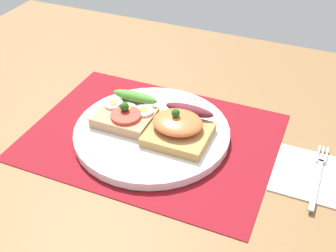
{
  "coord_description": "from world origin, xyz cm",
  "views": [
    {
      "loc": [
        25.1,
        -52.38,
        46.21
      ],
      "look_at": [
        3.0,
        0.0,
        3.26
      ],
      "focal_mm": 45.76,
      "sensor_mm": 36.0,
      "label": 1
    }
  ],
  "objects": [
    {
      "name": "napkin",
      "position": [
        28.12,
        0.75,
        0.3
      ],
      "size": [
        14.05,
        11.63,
        0.6
      ],
      "primitive_type": "cube",
      "color": "white",
      "rests_on": "ground_plane"
    },
    {
      "name": "placemat",
      "position": [
        0.0,
        0.0,
        0.15
      ],
      "size": [
        41.88,
        31.05,
        0.3
      ],
      "primitive_type": "cube",
      "color": "maroon",
      "rests_on": "ground_plane"
    },
    {
      "name": "sandwich_salmon",
      "position": [
        4.95,
        0.05,
        3.59
      ],
      "size": [
        10.24,
        10.66,
        5.25
      ],
      "color": "#B2864A",
      "rests_on": "plate"
    },
    {
      "name": "fork",
      "position": [
        27.75,
        0.78,
        0.76
      ],
      "size": [
        1.62,
        15.16,
        0.32
      ],
      "color": "#B7B7BC",
      "rests_on": "napkin"
    },
    {
      "name": "plate",
      "position": [
        0.0,
        0.0,
        1.03
      ],
      "size": [
        26.69,
        26.69,
        1.46
      ],
      "primitive_type": "cylinder",
      "color": "white",
      "rests_on": "placemat"
    },
    {
      "name": "ground_plane",
      "position": [
        0.0,
        0.0,
        -1.6
      ],
      "size": [
        120.0,
        90.0,
        3.2
      ],
      "primitive_type": "cube",
      "color": "brown"
    },
    {
      "name": "sandwich_egg_tomato",
      "position": [
        -5.08,
        0.62,
        3.22
      ],
      "size": [
        9.83,
        9.29,
        4.06
      ],
      "color": "tan",
      "rests_on": "plate"
    }
  ]
}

